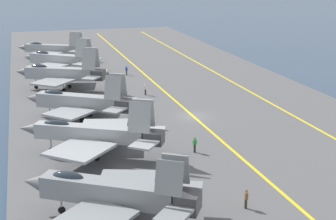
{
  "coord_description": "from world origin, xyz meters",
  "views": [
    {
      "loc": [
        -62.88,
        21.78,
        20.62
      ],
      "look_at": [
        -4.29,
        4.82,
        2.9
      ],
      "focal_mm": 55.0,
      "sensor_mm": 36.0,
      "label": 1
    }
  ],
  "objects_px": {
    "parked_jet_fourth": "(80,102)",
    "parked_jet_seventh": "(53,49)",
    "parked_jet_second": "(110,192)",
    "crew_brown_vest": "(246,198)",
    "parked_jet_sixth": "(60,59)",
    "parked_jet_third": "(93,133)",
    "crew_blue_vest": "(127,70)",
    "crew_white_vest": "(145,89)",
    "crew_green_vest": "(195,144)",
    "parked_jet_fifth": "(61,73)"
  },
  "relations": [
    {
      "from": "parked_jet_seventh",
      "to": "crew_white_vest",
      "type": "bearing_deg",
      "value": -161.86
    },
    {
      "from": "parked_jet_fifth",
      "to": "parked_jet_seventh",
      "type": "distance_m",
      "value": 28.35
    },
    {
      "from": "parked_jet_second",
      "to": "crew_white_vest",
      "type": "bearing_deg",
      "value": -17.63
    },
    {
      "from": "parked_jet_fourth",
      "to": "crew_white_vest",
      "type": "relative_size",
      "value": 8.37
    },
    {
      "from": "parked_jet_sixth",
      "to": "crew_white_vest",
      "type": "distance_m",
      "value": 24.06
    },
    {
      "from": "parked_jet_second",
      "to": "crew_white_vest",
      "type": "height_order",
      "value": "parked_jet_second"
    },
    {
      "from": "parked_jet_fifth",
      "to": "crew_blue_vest",
      "type": "distance_m",
      "value": 14.9
    },
    {
      "from": "parked_jet_fourth",
      "to": "crew_green_vest",
      "type": "xyz_separation_m",
      "value": [
        -16.02,
        -10.56,
        -1.4
      ]
    },
    {
      "from": "crew_blue_vest",
      "to": "crew_brown_vest",
      "type": "distance_m",
      "value": 54.83
    },
    {
      "from": "parked_jet_seventh",
      "to": "parked_jet_second",
      "type": "bearing_deg",
      "value": 179.46
    },
    {
      "from": "parked_jet_fourth",
      "to": "crew_green_vest",
      "type": "distance_m",
      "value": 19.24
    },
    {
      "from": "crew_white_vest",
      "to": "crew_brown_vest",
      "type": "xyz_separation_m",
      "value": [
        -39.74,
        0.95,
        -0.02
      ]
    },
    {
      "from": "parked_jet_fifth",
      "to": "parked_jet_fourth",
      "type": "bearing_deg",
      "value": -176.83
    },
    {
      "from": "parked_jet_third",
      "to": "parked_jet_fifth",
      "type": "distance_m",
      "value": 31.1
    },
    {
      "from": "parked_jet_seventh",
      "to": "crew_brown_vest",
      "type": "bearing_deg",
      "value": -171.93
    },
    {
      "from": "crew_white_vest",
      "to": "crew_green_vest",
      "type": "relative_size",
      "value": 1.0
    },
    {
      "from": "parked_jet_fourth",
      "to": "crew_brown_vest",
      "type": "xyz_separation_m",
      "value": [
        -29.79,
        -10.4,
        -1.41
      ]
    },
    {
      "from": "parked_jet_seventh",
      "to": "crew_blue_vest",
      "type": "distance_m",
      "value": 23.46
    },
    {
      "from": "crew_blue_vest",
      "to": "crew_green_vest",
      "type": "relative_size",
      "value": 0.97
    },
    {
      "from": "parked_jet_seventh",
      "to": "crew_brown_vest",
      "type": "relative_size",
      "value": 8.85
    },
    {
      "from": "crew_blue_vest",
      "to": "parked_jet_fifth",
      "type": "bearing_deg",
      "value": 122.97
    },
    {
      "from": "parked_jet_second",
      "to": "crew_brown_vest",
      "type": "distance_m",
      "value": 11.5
    },
    {
      "from": "parked_jet_second",
      "to": "parked_jet_seventh",
      "type": "xyz_separation_m",
      "value": [
        74.05,
        -0.7,
        -0.25
      ]
    },
    {
      "from": "parked_jet_second",
      "to": "parked_jet_fourth",
      "type": "xyz_separation_m",
      "value": [
        28.73,
        -0.94,
        -0.13
      ]
    },
    {
      "from": "parked_jet_fifth",
      "to": "parked_jet_sixth",
      "type": "height_order",
      "value": "parked_jet_fifth"
    },
    {
      "from": "parked_jet_sixth",
      "to": "crew_white_vest",
      "type": "bearing_deg",
      "value": -151.75
    },
    {
      "from": "parked_jet_third",
      "to": "crew_white_vest",
      "type": "distance_m",
      "value": 26.76
    },
    {
      "from": "parked_jet_fourth",
      "to": "crew_white_vest",
      "type": "xyz_separation_m",
      "value": [
        9.95,
        -11.35,
        -1.39
      ]
    },
    {
      "from": "parked_jet_sixth",
      "to": "crew_brown_vest",
      "type": "xyz_separation_m",
      "value": [
        -60.9,
        -10.42,
        -1.5
      ]
    },
    {
      "from": "crew_blue_vest",
      "to": "parked_jet_second",
      "type": "bearing_deg",
      "value": 167.0
    },
    {
      "from": "parked_jet_third",
      "to": "parked_jet_fifth",
      "type": "xyz_separation_m",
      "value": [
        31.09,
        0.71,
        0.15
      ]
    },
    {
      "from": "parked_jet_third",
      "to": "crew_brown_vest",
      "type": "height_order",
      "value": "parked_jet_third"
    },
    {
      "from": "parked_jet_second",
      "to": "parked_jet_fourth",
      "type": "relative_size",
      "value": 0.99
    },
    {
      "from": "parked_jet_fourth",
      "to": "crew_blue_vest",
      "type": "height_order",
      "value": "parked_jet_fourth"
    },
    {
      "from": "parked_jet_seventh",
      "to": "parked_jet_fifth",
      "type": "bearing_deg",
      "value": 178.58
    },
    {
      "from": "parked_jet_fourth",
      "to": "parked_jet_seventh",
      "type": "distance_m",
      "value": 45.32
    },
    {
      "from": "parked_jet_seventh",
      "to": "parked_jet_fourth",
      "type": "bearing_deg",
      "value": -179.7
    },
    {
      "from": "parked_jet_seventh",
      "to": "crew_green_vest",
      "type": "bearing_deg",
      "value": -170.01
    },
    {
      "from": "parked_jet_sixth",
      "to": "crew_brown_vest",
      "type": "distance_m",
      "value": 61.8
    },
    {
      "from": "parked_jet_sixth",
      "to": "parked_jet_third",
      "type": "bearing_deg",
      "value": 179.73
    },
    {
      "from": "parked_jet_sixth",
      "to": "crew_blue_vest",
      "type": "height_order",
      "value": "parked_jet_sixth"
    },
    {
      "from": "parked_jet_fifth",
      "to": "crew_blue_vest",
      "type": "relative_size",
      "value": 8.8
    },
    {
      "from": "parked_jet_third",
      "to": "parked_jet_fourth",
      "type": "bearing_deg",
      "value": -0.94
    },
    {
      "from": "parked_jet_fourth",
      "to": "crew_white_vest",
      "type": "bearing_deg",
      "value": -48.76
    },
    {
      "from": "crew_brown_vest",
      "to": "crew_green_vest",
      "type": "xyz_separation_m",
      "value": [
        13.78,
        -0.16,
        0.01
      ]
    },
    {
      "from": "parked_jet_third",
      "to": "parked_jet_seventh",
      "type": "relative_size",
      "value": 1.03
    },
    {
      "from": "crew_white_vest",
      "to": "crew_green_vest",
      "type": "xyz_separation_m",
      "value": [
        -25.97,
        0.79,
        -0.0
      ]
    },
    {
      "from": "parked_jet_second",
      "to": "parked_jet_fifth",
      "type": "distance_m",
      "value": 45.71
    },
    {
      "from": "crew_white_vest",
      "to": "crew_green_vest",
      "type": "distance_m",
      "value": 25.98
    },
    {
      "from": "crew_brown_vest",
      "to": "crew_green_vest",
      "type": "distance_m",
      "value": 13.78
    }
  ]
}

